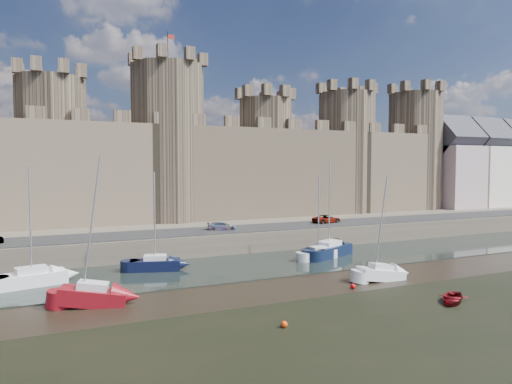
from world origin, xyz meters
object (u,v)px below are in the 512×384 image
Objects in this scene: car_2 at (222,226)px; sailboat_2 at (318,253)px; sailboat_3 at (329,250)px; sailboat_4 at (93,295)px; sailboat_5 at (381,273)px; sailboat_1 at (155,263)px; sailboat_0 at (32,277)px; car_3 at (327,219)px.

sailboat_2 reaches higher than car_2.
sailboat_3 is 28.03m from sailboat_4.
sailboat_2 is at bearing -178.89° from sailboat_3.
sailboat_3 is 11.38m from sailboat_5.
sailboat_1 is 0.87× the size of sailboat_3.
sailboat_4 reaches higher than sailboat_1.
car_2 is 24.54m from sailboat_4.
sailboat_0 is at bearing 169.40° from sailboat_2.
sailboat_3 is (31.14, 0.51, 0.05)m from sailboat_0.
sailboat_1 is 18.05m from sailboat_2.
sailboat_1 is at bearing 164.01° from sailboat_2.
sailboat_4 is (-6.67, -9.56, 0.03)m from sailboat_1.
car_3 reaches higher than car_2.
sailboat_0 is at bearing 133.91° from sailboat_4.
sailboat_4 is 25.10m from sailboat_5.
car_2 is 16.02m from car_3.
sailboat_0 reaches higher than sailboat_1.
sailboat_5 reaches higher than car_2.
sailboat_0 is at bearing 163.53° from sailboat_5.
sailboat_5 is at bearing -141.35° from car_2.
sailboat_2 is 0.96× the size of sailboat_5.
sailboat_4 is 1.17× the size of sailboat_5.
car_2 is at bearing 11.62° from sailboat_0.
sailboat_1 is at bearing -5.14° from sailboat_0.
car_3 is at bearing 73.24° from sailboat_5.
car_2 is 23.48m from sailboat_0.
sailboat_2 is 10.25m from sailboat_5.
sailboat_4 is (-24.61, -7.56, 0.05)m from sailboat_2.
sailboat_4 is (4.45, -8.04, 0.00)m from sailboat_0.
sailboat_3 is at bearing 139.53° from car_3.
sailboat_4 is at bearing -73.91° from sailboat_0.
sailboat_3 is (20.02, -1.00, 0.07)m from sailboat_1.
sailboat_0 reaches higher than sailboat_5.
sailboat_4 is at bearing 173.34° from sailboat_3.
car_2 is 13.66m from sailboat_3.
sailboat_1 is at bearing 100.02° from car_3.
sailboat_4 is at bearing 177.43° from sailboat_5.
sailboat_5 is (-7.86, -21.19, -2.39)m from car_3.
sailboat_2 is at bearing -125.61° from car_2.
car_3 is 37.73m from sailboat_4.
sailboat_5 is at bearing -97.73° from sailboat_2.
sailboat_5 reaches higher than sailboat_2.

